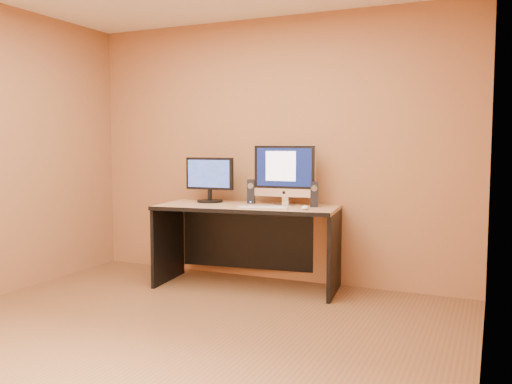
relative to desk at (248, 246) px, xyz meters
The scene contains 11 objects.
floor 1.64m from the desk, 86.81° to the right, with size 4.00×4.00×0.00m, color brown.
walls 1.83m from the desk, 86.81° to the right, with size 4.00×4.00×2.60m, color #965D3C, non-canonical shape.
desk is the anchor object (origin of this frame).
imac 0.76m from the desk, 25.98° to the left, with size 0.60×0.22×0.58m, color silver, non-canonical shape.
second_monitor 0.78m from the desk, 166.80° to the left, with size 0.51×0.25×0.44m, color black, non-canonical shape.
speaker_left 0.54m from the desk, 103.24° to the left, with size 0.07×0.08×0.23m, color black, non-canonical shape.
speaker_right 0.81m from the desk, 12.30° to the left, with size 0.07×0.08×0.23m, color black, non-canonical shape.
keyboard 0.50m from the desk, 38.28° to the right, with size 0.45×0.12×0.02m, color silver.
mouse 0.74m from the desk, ahead, with size 0.06×0.11×0.04m, color white.
cable_a 0.62m from the desk, 40.90° to the left, with size 0.01×0.01×0.23m, color black.
cable_b 0.54m from the desk, 49.39° to the left, with size 0.01×0.01×0.19m, color black.
Camera 1 is at (2.04, -3.01, 1.35)m, focal length 38.00 mm.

